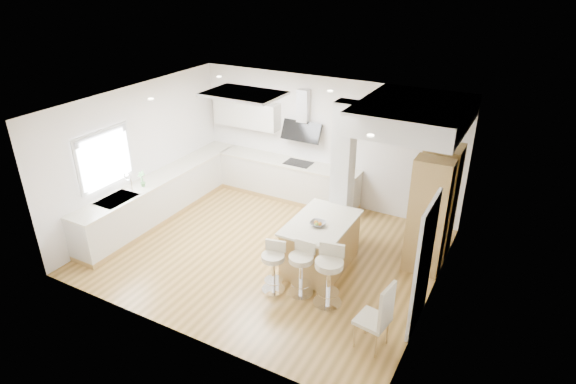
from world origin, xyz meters
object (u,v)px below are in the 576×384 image
Objects in this scene: bar_stool_b at (302,266)px; bar_stool_c at (329,273)px; bar_stool_a at (273,264)px; peninsula at (321,244)px; dining_chair at (379,315)px.

bar_stool_c is at bearing -3.18° from bar_stool_b.
bar_stool_a is at bearing -164.01° from bar_stool_b.
dining_chair reaches higher than peninsula.
bar_stool_c is (0.93, 0.11, 0.08)m from bar_stool_a.
dining_chair is at bearing -40.25° from bar_stool_c.
bar_stool_c is (0.55, -0.88, 0.12)m from peninsula.
bar_stool_b is at bearing 4.60° from bar_stool_a.
bar_stool_c is at bearing -5.25° from bar_stool_a.
peninsula reaches higher than bar_stool_b.
peninsula is 1.61× the size of bar_stool_b.
bar_stool_b is (0.06, -0.86, 0.06)m from peninsula.
peninsula is at bearing 93.39° from bar_stool_b.
bar_stool_a is 0.94m from bar_stool_c.
bar_stool_c is (0.49, -0.02, 0.05)m from bar_stool_b.
peninsula is at bearing 111.76° from bar_stool_c.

